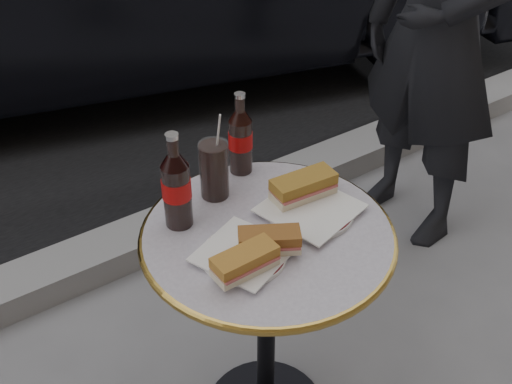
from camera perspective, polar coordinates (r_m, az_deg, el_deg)
curb at (r=2.60m, az=-10.65°, el=-4.45°), size 40.00×0.20×0.12m
bistro_table at (r=1.80m, az=0.92°, el=-12.49°), size 0.62×0.62×0.73m
plate_left at (r=1.47m, az=-1.09°, el=-5.61°), size 0.23×0.23×0.01m
plate_right at (r=1.60m, az=4.82°, el=-1.64°), size 0.24×0.24×0.01m
sandwich_left_a at (r=1.41m, az=-0.99°, el=-6.29°), size 0.15×0.07×0.05m
sandwich_left_b at (r=1.46m, az=1.20°, el=-4.44°), size 0.16×0.13×0.05m
sandwich_right at (r=1.62m, az=4.23°, el=0.40°), size 0.17×0.09×0.06m
cola_bottle_left at (r=1.50m, az=-7.15°, el=1.02°), size 0.09×0.09×0.25m
cola_bottle_right at (r=1.69m, az=-1.40°, el=5.25°), size 0.09×0.09×0.23m
cola_glass at (r=1.62m, az=-3.75°, el=1.99°), size 0.10×0.10×0.16m
pedestrian at (r=2.41m, az=16.06°, el=13.53°), size 0.45×0.64×1.67m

